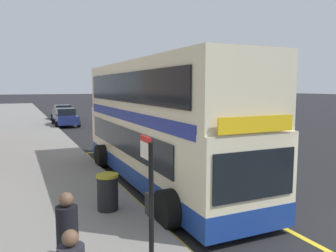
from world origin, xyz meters
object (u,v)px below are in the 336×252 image
Objects in this scene: double_decker_bus at (157,127)px; litter_bin at (108,192)px; bus_stop_sign at (149,194)px; parked_car_navy_behind at (65,117)px; pedestrian_further_back at (68,241)px; parked_car_black_far at (63,113)px.

double_decker_bus is 3.79m from litter_bin.
litter_bin is (0.12, 3.50, -0.99)m from bus_stop_sign.
double_decker_bus is 2.65× the size of parked_car_navy_behind.
double_decker_bus is at bearing 56.07° from pedestrian_further_back.
parked_car_black_far is 5.72m from parked_car_navy_behind.
parked_car_black_far is (-0.22, 25.28, -1.27)m from double_decker_bus.
bus_stop_sign is at bearing -95.74° from parked_car_navy_behind.
double_decker_bus is 4.44× the size of bus_stop_sign.
bus_stop_sign is at bearing -113.92° from double_decker_bus.
bus_stop_sign is 0.60× the size of parked_car_black_far.
parked_car_navy_behind is 2.39× the size of pedestrian_further_back.
pedestrian_further_back is at bearing -113.34° from litter_bin.
litter_bin is at bearing -94.64° from parked_car_black_far.
parked_car_black_far is 31.56m from pedestrian_further_back.
parked_car_navy_behind is 25.85m from pedestrian_further_back.
double_decker_bus is 7.34m from pedestrian_further_back.
litter_bin is at bearing -135.73° from double_decker_bus.
double_decker_bus is 19.64m from parked_car_navy_behind.
parked_car_navy_behind is at bearing 85.31° from litter_bin.
bus_stop_sign is 25.62m from parked_car_navy_behind.
parked_car_black_far is (2.42, 31.23, -0.84)m from bus_stop_sign.
parked_car_black_far is at bearing 90.50° from double_decker_bus.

